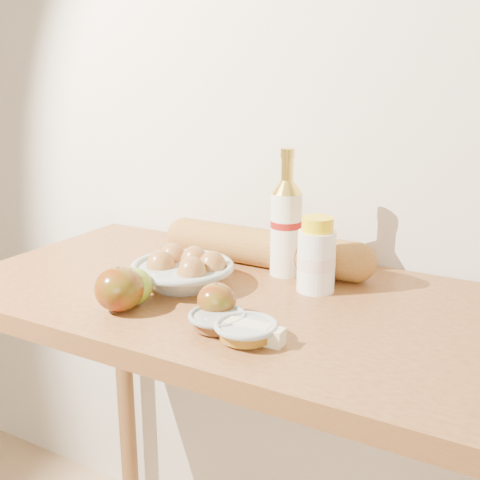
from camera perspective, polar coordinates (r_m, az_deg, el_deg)
name	(u,v)px	position (r m, az deg, el deg)	size (l,w,h in m)	color
back_wall	(319,81)	(1.40, 7.49, 14.72)	(3.50, 0.02, 2.60)	beige
table	(247,352)	(1.24, 0.70, -10.57)	(1.20, 0.60, 0.90)	#9C6432
bourbon_bottle	(286,225)	(1.27, 4.39, 1.46)	(0.07, 0.07, 0.27)	#F1E9CD
cream_bottle	(316,257)	(1.20, 7.26, -1.61)	(0.08, 0.08, 0.15)	white
egg_bowl	(184,271)	(1.23, -5.34, -2.95)	(0.23, 0.23, 0.07)	#99A7A2
baguette	(264,248)	(1.34, 2.31, -0.75)	(0.51, 0.09, 0.08)	#B57F37
apple_yellowgreen	(132,286)	(1.14, -10.24, -4.35)	(0.10, 0.10, 0.07)	#A6A321
apple_redgreen_front	(119,289)	(1.12, -11.38, -4.57)	(0.12, 0.12, 0.08)	maroon
apple_redgreen_right	(217,301)	(1.07, -2.24, -5.77)	(0.09, 0.09, 0.06)	maroon
sugar_bowl	(217,321)	(1.03, -2.17, -7.64)	(0.13, 0.13, 0.03)	gray
syrup_bowl	(246,331)	(0.99, 0.59, -8.61)	(0.12, 0.12, 0.03)	#97A4A0
butter_stick	(255,333)	(0.99, 1.41, -8.77)	(0.10, 0.03, 0.03)	beige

